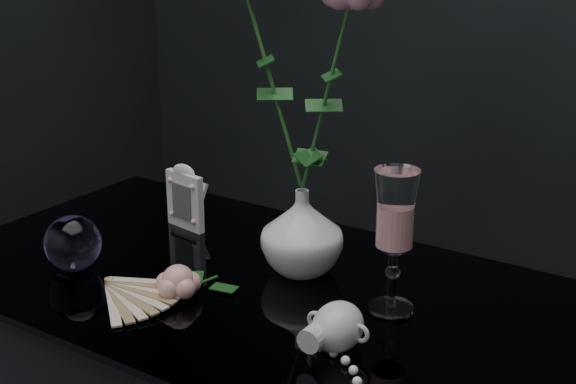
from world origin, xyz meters
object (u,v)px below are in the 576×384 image
Objects in this scene: loose_rose at (178,281)px; vase at (302,232)px; picture_frame at (185,196)px; wine_glass at (394,242)px; pearl_jar at (338,325)px; paperweight at (73,243)px.

vase is at bearing 79.09° from loose_rose.
picture_frame is (-0.28, 0.04, -0.01)m from vase.
pearl_jar is (-0.01, -0.14, -0.07)m from wine_glass.
vase is at bearing 32.35° from paperweight.
vase is 0.25m from pearl_jar.
paperweight is at bearing -88.55° from picture_frame.
pearl_jar is at bearing -94.48° from wine_glass.
vase reaches higher than paperweight.
paperweight is (-0.49, -0.16, -0.06)m from wine_glass.
loose_rose is at bearing 4.77° from paperweight.
wine_glass reaches higher than loose_rose.
picture_frame reaches higher than loose_rose.
wine_glass is (0.18, -0.04, 0.04)m from vase.
pearl_jar is at bearing -17.05° from picture_frame.
vase is 0.19m from wine_glass.
vase is 0.21m from loose_rose.
loose_rose is 0.63× the size of pearl_jar.
wine_glass reaches higher than paperweight.
picture_frame is 1.34× the size of paperweight.
loose_rose is at bearing -42.85° from picture_frame.
pearl_jar is (0.45, -0.22, -0.03)m from picture_frame.
paperweight is (-0.03, -0.24, -0.02)m from picture_frame.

